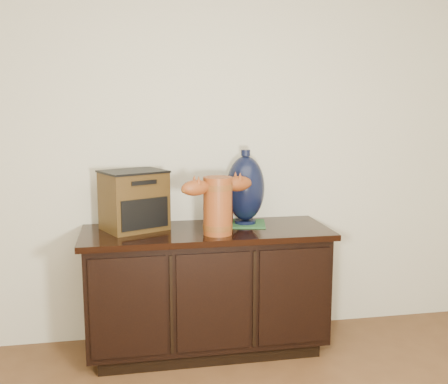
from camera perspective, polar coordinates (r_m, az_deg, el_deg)
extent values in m
plane|color=beige|center=(3.30, -2.70, 6.25)|extent=(4.50, 0.00, 4.50)
cube|color=black|center=(3.35, -1.87, -16.08)|extent=(1.29, 0.45, 0.08)
cube|color=black|center=(3.21, -1.91, -10.26)|extent=(1.40, 0.50, 0.64)
cube|color=black|center=(3.11, -1.94, -4.40)|extent=(1.46, 0.56, 0.03)
cube|color=black|center=(2.94, -10.37, -12.31)|extent=(0.41, 0.01, 0.56)
cube|color=black|center=(2.97, -1.15, -11.89)|extent=(0.41, 0.01, 0.56)
cube|color=black|center=(3.08, 7.62, -11.22)|extent=(0.41, 0.01, 0.56)
cylinder|color=brown|center=(2.96, -0.69, -1.51)|extent=(0.21, 0.21, 0.33)
cylinder|color=#411E0C|center=(2.98, -0.69, -3.79)|extent=(0.22, 0.22, 0.03)
cylinder|color=#411E0C|center=(2.94, -0.69, 0.58)|extent=(0.22, 0.22, 0.03)
ellipsoid|color=brown|center=(2.87, -3.10, 0.46)|extent=(0.19, 0.14, 0.09)
ellipsoid|color=brown|center=(3.02, 1.59, 0.91)|extent=(0.19, 0.14, 0.09)
cube|color=#3D290F|center=(3.12, -9.78, -0.98)|extent=(0.42, 0.39, 0.34)
cube|color=black|center=(3.01, -8.59, -2.37)|extent=(0.27, 0.13, 0.17)
cube|color=black|center=(3.10, -9.87, 2.22)|extent=(0.44, 0.40, 0.01)
cube|color=#295C2F|center=(3.24, 2.32, -3.46)|extent=(0.29, 0.29, 0.01)
cylinder|color=black|center=(3.24, 2.32, -3.23)|extent=(0.13, 0.13, 0.02)
ellipsoid|color=black|center=(3.20, 2.35, 0.40)|extent=(0.28, 0.28, 0.40)
cylinder|color=black|center=(3.18, 2.37, 4.28)|extent=(0.06, 0.06, 0.04)
cylinder|color=#5E1011|center=(3.26, 0.42, -1.98)|extent=(0.07, 0.07, 0.16)
cylinder|color=silver|center=(3.24, 0.42, -0.32)|extent=(0.06, 0.06, 0.03)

